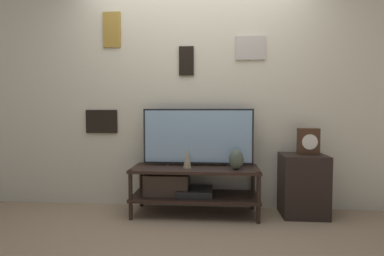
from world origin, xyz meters
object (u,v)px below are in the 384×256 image
vase_urn_stoneware (236,159)px  mantel_clock (308,141)px  television (198,136)px  vase_slim_bronze (187,158)px

vase_urn_stoneware → mantel_clock: (0.73, 0.14, 0.17)m
television → mantel_clock: (1.12, -0.05, -0.04)m
vase_urn_stoneware → mantel_clock: size_ratio=0.75×
vase_slim_bronze → vase_urn_stoneware: 0.49m
vase_slim_bronze → mantel_clock: mantel_clock is taller
vase_urn_stoneware → vase_slim_bronze: bearing=174.7°
vase_slim_bronze → mantel_clock: bearing=4.6°
television → mantel_clock: television is taller
television → vase_slim_bronze: bearing=-124.3°
television → vase_slim_bronze: size_ratio=5.62×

